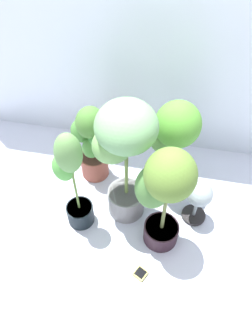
% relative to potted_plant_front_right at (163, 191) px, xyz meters
% --- Properties ---
extents(ground_plane, '(8.00, 8.00, 0.00)m').
position_rel_potted_plant_front_right_xyz_m(ground_plane, '(-0.30, 0.11, -0.56)').
color(ground_plane, silver).
rests_on(ground_plane, ground).
extents(mylar_back_wall, '(3.20, 0.01, 2.00)m').
position_rel_potted_plant_front_right_xyz_m(mylar_back_wall, '(-0.30, 0.96, 0.44)').
color(mylar_back_wall, silver).
rests_on(mylar_back_wall, ground).
extents(potted_plant_front_right, '(0.40, 0.34, 0.89)m').
position_rel_potted_plant_front_right_xyz_m(potted_plant_front_right, '(0.00, 0.00, 0.00)').
color(potted_plant_front_right, '#2E1C25').
rests_on(potted_plant_front_right, ground).
extents(potted_plant_back_right, '(0.44, 0.42, 0.84)m').
position_rel_potted_plant_front_right_xyz_m(potted_plant_back_right, '(0.01, 0.48, -0.06)').
color(potted_plant_back_right, slate).
rests_on(potted_plant_back_right, ground).
extents(potted_plant_front_left, '(0.27, 0.22, 0.89)m').
position_rel_potted_plant_front_right_xyz_m(potted_plant_front_left, '(-0.59, 0.04, -0.10)').
color(potted_plant_front_left, black).
rests_on(potted_plant_front_left, ground).
extents(potted_plant_back_left, '(0.35, 0.31, 0.69)m').
position_rel_potted_plant_front_right_xyz_m(potted_plant_back_left, '(-0.59, 0.49, -0.19)').
color(potted_plant_back_left, '#974A3A').
rests_on(potted_plant_back_left, ground).
extents(potted_plant_center, '(0.51, 0.48, 1.01)m').
position_rel_potted_plant_front_right_xyz_m(potted_plant_center, '(-0.28, 0.20, 0.09)').
color(potted_plant_center, gray).
rests_on(potted_plant_center, ground).
extents(hygrometer_box, '(0.11, 0.11, 0.03)m').
position_rel_potted_plant_front_right_xyz_m(hygrometer_box, '(-0.07, -0.31, -0.55)').
color(hygrometer_box, '#CCC44F').
rests_on(hygrometer_box, ground).
extents(floor_fan, '(0.25, 0.25, 0.38)m').
position_rel_potted_plant_front_right_xyz_m(floor_fan, '(0.25, 0.22, -0.30)').
color(floor_fan, black).
rests_on(floor_fan, ground).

